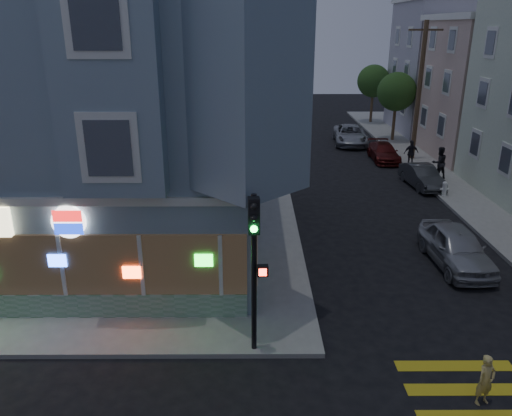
{
  "coord_description": "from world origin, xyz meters",
  "views": [
    {
      "loc": [
        1.01,
        -9.68,
        8.77
      ],
      "look_at": [
        1.09,
        7.38,
        2.53
      ],
      "focal_mm": 35.0,
      "sensor_mm": 36.0,
      "label": 1
    }
  ],
  "objects_px": {
    "running_child": "(486,380)",
    "street_tree_far": "(374,81)",
    "pedestrian_b": "(411,153)",
    "parked_car_b": "(422,176)",
    "parked_car_a": "(456,247)",
    "parked_car_c": "(384,152)",
    "utility_pole": "(419,90)",
    "pedestrian_a": "(439,163)",
    "fire_hydrant": "(445,188)",
    "street_tree_near": "(397,92)",
    "parked_car_d": "(350,135)",
    "traffic_signal": "(255,250)"
  },
  "relations": [
    {
      "from": "running_child",
      "to": "parked_car_b",
      "type": "xyz_separation_m",
      "value": [
        4.06,
        17.62,
        -0.04
      ]
    },
    {
      "from": "street_tree_far",
      "to": "pedestrian_b",
      "type": "height_order",
      "value": "street_tree_far"
    },
    {
      "from": "running_child",
      "to": "pedestrian_b",
      "type": "xyz_separation_m",
      "value": [
        4.66,
        21.86,
        0.31
      ]
    },
    {
      "from": "pedestrian_a",
      "to": "parked_car_a",
      "type": "xyz_separation_m",
      "value": [
        -3.27,
        -11.31,
        -0.35
      ]
    },
    {
      "from": "traffic_signal",
      "to": "fire_hydrant",
      "type": "xyz_separation_m",
      "value": [
        10.27,
        13.7,
        -2.71
      ]
    },
    {
      "from": "street_tree_far",
      "to": "traffic_signal",
      "type": "xyz_separation_m",
      "value": [
        -11.17,
        -35.82,
        -0.67
      ]
    },
    {
      "from": "pedestrian_a",
      "to": "parked_car_b",
      "type": "distance_m",
      "value": 1.93
    },
    {
      "from": "running_child",
      "to": "pedestrian_a",
      "type": "bearing_deg",
      "value": 53.74
    },
    {
      "from": "parked_car_c",
      "to": "parked_car_a",
      "type": "bearing_deg",
      "value": -93.63
    },
    {
      "from": "utility_pole",
      "to": "traffic_signal",
      "type": "distance_m",
      "value": 24.47
    },
    {
      "from": "parked_car_b",
      "to": "parked_car_d",
      "type": "xyz_separation_m",
      "value": [
        -2.1,
        11.19,
        0.1
      ]
    },
    {
      "from": "parked_car_a",
      "to": "pedestrian_a",
      "type": "bearing_deg",
      "value": 72.07
    },
    {
      "from": "street_tree_near",
      "to": "street_tree_far",
      "type": "bearing_deg",
      "value": 90.0
    },
    {
      "from": "pedestrian_a",
      "to": "parked_car_d",
      "type": "height_order",
      "value": "pedestrian_a"
    },
    {
      "from": "running_child",
      "to": "street_tree_far",
      "type": "bearing_deg",
      "value": 61.44
    },
    {
      "from": "parked_car_a",
      "to": "parked_car_c",
      "type": "distance_m",
      "value": 16.08
    },
    {
      "from": "running_child",
      "to": "parked_car_b",
      "type": "distance_m",
      "value": 18.08
    },
    {
      "from": "street_tree_near",
      "to": "running_child",
      "type": "bearing_deg",
      "value": -100.57
    },
    {
      "from": "street_tree_far",
      "to": "pedestrian_b",
      "type": "relative_size",
      "value": 3.18
    },
    {
      "from": "utility_pole",
      "to": "running_child",
      "type": "distance_m",
      "value": 24.71
    },
    {
      "from": "parked_car_c",
      "to": "traffic_signal",
      "type": "relative_size",
      "value": 0.89
    },
    {
      "from": "pedestrian_b",
      "to": "parked_car_c",
      "type": "height_order",
      "value": "pedestrian_b"
    },
    {
      "from": "fire_hydrant",
      "to": "parked_car_d",
      "type": "bearing_deg",
      "value": 101.59
    },
    {
      "from": "pedestrian_a",
      "to": "fire_hydrant",
      "type": "height_order",
      "value": "pedestrian_a"
    },
    {
      "from": "street_tree_far",
      "to": "parked_car_d",
      "type": "distance_m",
      "value": 10.17
    },
    {
      "from": "parked_car_d",
      "to": "street_tree_far",
      "type": "bearing_deg",
      "value": 73.18
    },
    {
      "from": "parked_car_d",
      "to": "parked_car_a",
      "type": "bearing_deg",
      "value": -84.35
    },
    {
      "from": "running_child",
      "to": "pedestrian_b",
      "type": "height_order",
      "value": "pedestrian_b"
    },
    {
      "from": "pedestrian_b",
      "to": "parked_car_d",
      "type": "relative_size",
      "value": 0.32
    },
    {
      "from": "street_tree_near",
      "to": "parked_car_c",
      "type": "relative_size",
      "value": 1.29
    },
    {
      "from": "fire_hydrant",
      "to": "pedestrian_a",
      "type": "bearing_deg",
      "value": 76.41
    },
    {
      "from": "utility_pole",
      "to": "running_child",
      "type": "relative_size",
      "value": 6.66
    },
    {
      "from": "parked_car_a",
      "to": "street_tree_near",
      "type": "bearing_deg",
      "value": 79.53
    },
    {
      "from": "running_child",
      "to": "fire_hydrant",
      "type": "height_order",
      "value": "running_child"
    },
    {
      "from": "street_tree_near",
      "to": "fire_hydrant",
      "type": "bearing_deg",
      "value": -93.65
    },
    {
      "from": "running_child",
      "to": "street_tree_near",
      "type": "bearing_deg",
      "value": 59.23
    },
    {
      "from": "street_tree_near",
      "to": "traffic_signal",
      "type": "bearing_deg",
      "value": -111.88
    },
    {
      "from": "utility_pole",
      "to": "street_tree_far",
      "type": "bearing_deg",
      "value": 89.18
    },
    {
      "from": "street_tree_far",
      "to": "street_tree_near",
      "type": "bearing_deg",
      "value": -90.0
    },
    {
      "from": "street_tree_far",
      "to": "parked_car_d",
      "type": "xyz_separation_m",
      "value": [
        -3.6,
        -8.95,
        -3.2
      ]
    },
    {
      "from": "pedestrian_b",
      "to": "fire_hydrant",
      "type": "bearing_deg",
      "value": 82.65
    },
    {
      "from": "traffic_signal",
      "to": "pedestrian_a",
      "type": "bearing_deg",
      "value": 52.69
    },
    {
      "from": "utility_pole",
      "to": "parked_car_c",
      "type": "distance_m",
      "value": 4.67
    },
    {
      "from": "pedestrian_b",
      "to": "parked_car_b",
      "type": "distance_m",
      "value": 4.3
    },
    {
      "from": "running_child",
      "to": "utility_pole",
      "type": "bearing_deg",
      "value": 57.11
    },
    {
      "from": "pedestrian_a",
      "to": "street_tree_far",
      "type": "bearing_deg",
      "value": -101.72
    },
    {
      "from": "pedestrian_a",
      "to": "parked_car_c",
      "type": "distance_m",
      "value": 5.2
    },
    {
      "from": "parked_car_b",
      "to": "traffic_signal",
      "type": "height_order",
      "value": "traffic_signal"
    },
    {
      "from": "traffic_signal",
      "to": "fire_hydrant",
      "type": "height_order",
      "value": "traffic_signal"
    },
    {
      "from": "street_tree_far",
      "to": "parked_car_d",
      "type": "height_order",
      "value": "street_tree_far"
    }
  ]
}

